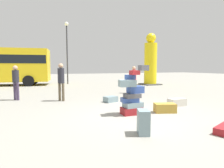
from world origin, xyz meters
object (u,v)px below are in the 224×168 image
suitcase_tower (132,96)px  suitcase_slate_foreground_far (143,122)px  suitcase_slate_foreground_near (111,99)px  person_bearded_onlooker (61,79)px  yellow_dummy_statue (150,62)px  person_tourist_with_camera (134,77)px  lamp_post (67,43)px  person_passerby_in_red (16,79)px  suitcase_tan_white_trunk (165,108)px  suitcase_cream_behind_tower (177,102)px

suitcase_tower → suitcase_slate_foreground_far: (-0.64, -1.73, -0.32)m
suitcase_slate_foreground_far → suitcase_slate_foreground_near: size_ratio=0.99×
suitcase_slate_foreground_far → person_bearded_onlooker: person_bearded_onlooker is taller
suitcase_slate_foreground_near → yellow_dummy_statue: 9.27m
person_tourist_with_camera → yellow_dummy_statue: bearing=-171.0°
lamp_post → person_passerby_in_red: bearing=-115.2°
suitcase_tan_white_trunk → lamp_post: (-1.34, 12.48, 3.62)m
suitcase_tan_white_trunk → person_passerby_in_red: bearing=156.1°
suitcase_tower → suitcase_cream_behind_tower: 2.44m
person_tourist_with_camera → yellow_dummy_statue: 5.96m
person_passerby_in_red → suitcase_cream_behind_tower: bearing=18.6°
suitcase_tan_white_trunk → yellow_dummy_statue: (5.44, 8.90, 1.89)m
suitcase_slate_foreground_far → suitcase_cream_behind_tower: 3.72m
suitcase_tower → yellow_dummy_statue: bearing=52.7°
suitcase_tower → person_tourist_with_camera: same height
suitcase_slate_foreground_far → suitcase_slate_foreground_near: (0.81, 4.04, -0.16)m
suitcase_slate_foreground_far → lamp_post: lamp_post is taller
suitcase_tower → suitcase_tan_white_trunk: bearing=-10.5°
suitcase_tower → person_passerby_in_red: bearing=130.4°
person_bearded_onlooker → yellow_dummy_statue: (8.47, 5.25, 1.01)m
suitcase_slate_foreground_far → person_passerby_in_red: 7.02m
suitcase_tan_white_trunk → lamp_post: 13.06m
suitcase_slate_foreground_near → person_passerby_in_red: 4.63m
suitcase_slate_foreground_far → suitcase_slate_foreground_near: suitcase_slate_foreground_far is taller
person_passerby_in_red → yellow_dummy_statue: size_ratio=0.36×
suitcase_slate_foreground_near → person_tourist_with_camera: person_tourist_with_camera is taller
suitcase_tower → lamp_post: 12.66m
suitcase_slate_foreground_near → person_bearded_onlooker: bearing=133.7°
lamp_post → yellow_dummy_statue: bearing=-27.8°
person_tourist_with_camera → suitcase_tan_white_trunk: bearing=36.4°
suitcase_cream_behind_tower → person_bearded_onlooker: bearing=144.5°
suitcase_tower → yellow_dummy_statue: yellow_dummy_statue is taller
person_passerby_in_red → lamp_post: lamp_post is taller
person_bearded_onlooker → person_tourist_with_camera: 4.53m
suitcase_slate_foreground_near → person_passerby_in_red: bearing=134.1°
suitcase_tan_white_trunk → yellow_dummy_statue: bearing=77.9°
suitcase_tower → suitcase_tan_white_trunk: size_ratio=2.28×
suitcase_slate_foreground_far → suitcase_slate_foreground_near: 4.13m
suitcase_tan_white_trunk → person_bearded_onlooker: bearing=149.0°
suitcase_tower → suitcase_slate_foreground_far: suitcase_tower is taller
person_tourist_with_camera → person_passerby_in_red: (-6.38, 0.04, 0.02)m
suitcase_cream_behind_tower → person_tourist_with_camera: (0.21, 3.97, 0.82)m
suitcase_tower → person_bearded_onlooker: (-1.85, 3.44, 0.43)m
suitcase_tower → suitcase_slate_foreground_far: size_ratio=2.83×
person_bearded_onlooker → person_tourist_with_camera: (4.41, 1.02, -0.07)m
yellow_dummy_statue → lamp_post: (-6.78, 3.58, 1.73)m
suitcase_cream_behind_tower → person_tourist_with_camera: 4.06m
yellow_dummy_statue → lamp_post: 7.86m
lamp_post → person_bearded_onlooker: bearing=-100.9°
suitcase_tower → suitcase_cream_behind_tower: suitcase_tower is taller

